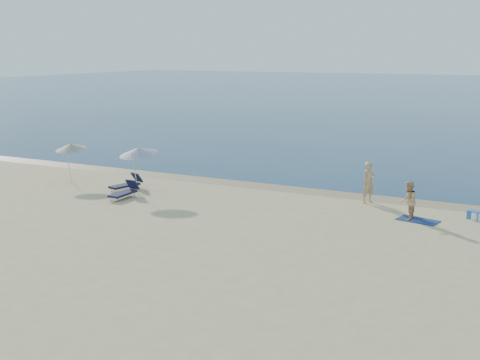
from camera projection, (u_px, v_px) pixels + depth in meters
name	position (u px, v px, depth m)	size (l,w,h in m)	color
sea	(480.00, 93.00, 100.14)	(240.00, 160.00, 0.01)	#0B2647
wet_sand_strip	(325.00, 193.00, 29.53)	(240.00, 1.60, 0.00)	#847254
person_left	(369.00, 183.00, 27.34)	(0.69, 0.45, 1.90)	tan
person_right	(408.00, 201.00, 24.61)	(0.78, 0.61, 1.61)	tan
beach_towel	(418.00, 220.00, 24.64)	(1.61, 0.90, 0.03)	#102052
white_bag	(476.00, 216.00, 24.69)	(0.36, 0.31, 0.31)	white
blue_cooler	(474.00, 215.00, 24.81)	(0.50, 0.35, 0.35)	blue
umbrella_near	(138.00, 151.00, 28.92)	(2.23, 2.25, 2.45)	silver
umbrella_far	(71.00, 147.00, 31.63)	(1.75, 1.77, 2.20)	silver
lounger_left	(127.00, 184.00, 30.12)	(1.04, 1.86, 0.78)	#121A33
lounger_right	(124.00, 192.00, 28.44)	(0.59, 1.74, 0.77)	#15173A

